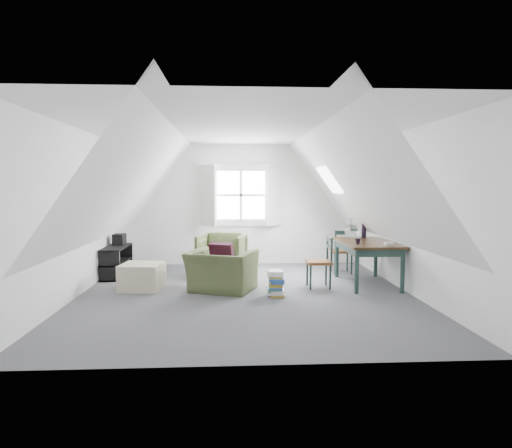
{
  "coord_description": "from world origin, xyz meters",
  "views": [
    {
      "loc": [
        -0.23,
        -6.79,
        1.64
      ],
      "look_at": [
        0.19,
        0.6,
        1.02
      ],
      "focal_mm": 32.0,
      "sensor_mm": 36.0,
      "label": 1
    }
  ],
  "objects": [
    {
      "name": "slope_right",
      "position": [
        1.55,
        0.0,
        1.78
      ],
      "size": [
        3.19,
        5.5,
        4.48
      ],
      "primitive_type": "plane",
      "rotation": [
        0.0,
        -2.19,
        0.0
      ],
      "color": "white",
      "rests_on": "wall_right"
    },
    {
      "name": "electronics_box",
      "position": [
        -2.3,
        1.8,
        0.64
      ],
      "size": [
        0.21,
        0.28,
        0.22
      ],
      "primitive_type": "cube",
      "rotation": [
        0.0,
        0.0,
        -0.05
      ],
      "color": "black",
      "rests_on": "media_shelf"
    },
    {
      "name": "dining_table",
      "position": [
        2.05,
        0.59,
        0.62
      ],
      "size": [
        0.86,
        1.44,
        0.72
      ],
      "rotation": [
        0.0,
        0.0,
        0.04
      ],
      "color": "black",
      "rests_on": "floor"
    },
    {
      "name": "dining_chair_far",
      "position": [
        1.87,
        1.59,
        0.43
      ],
      "size": [
        0.39,
        0.39,
        0.83
      ],
      "rotation": [
        0.0,
        0.0,
        3.21
      ],
      "color": "brown",
      "rests_on": "floor"
    },
    {
      "name": "wall_left",
      "position": [
        -2.5,
        0.0,
        1.25
      ],
      "size": [
        0.0,
        5.5,
        5.5
      ],
      "primitive_type": "plane",
      "rotation": [
        1.57,
        0.0,
        1.57
      ],
      "color": "white",
      "rests_on": "ground"
    },
    {
      "name": "magazine_stack",
      "position": [
        0.45,
        -0.13,
        0.19
      ],
      "size": [
        0.29,
        0.34,
        0.38
      ],
      "rotation": [
        0.0,
        0.0,
        0.04
      ],
      "color": "#B29933",
      "rests_on": "floor"
    },
    {
      "name": "dormer_window",
      "position": [
        0.0,
        2.68,
        1.45
      ],
      "size": [
        1.71,
        0.35,
        1.3
      ],
      "color": "white",
      "rests_on": "wall_back"
    },
    {
      "name": "vase_twigs",
      "position": [
        2.15,
        1.14,
        0.87
      ],
      "size": [
        0.08,
        0.09,
        0.66
      ],
      "rotation": [
        0.0,
        0.0,
        -0.36
      ],
      "color": "black",
      "rests_on": "dining_table"
    },
    {
      "name": "throw_pillow",
      "position": [
        -0.36,
        0.41,
        0.56
      ],
      "size": [
        0.43,
        0.34,
        0.39
      ],
      "primitive_type": "cube",
      "rotation": [
        0.31,
        0.0,
        -0.37
      ],
      "color": "#390F1F",
      "rests_on": "armchair_near"
    },
    {
      "name": "media_shelf",
      "position": [
        -2.3,
        1.51,
        0.25
      ],
      "size": [
        0.36,
        1.07,
        0.55
      ],
      "rotation": [
        0.0,
        0.0,
        0.08
      ],
      "color": "black",
      "rests_on": "floor"
    },
    {
      "name": "slope_left",
      "position": [
        -1.55,
        0.0,
        1.78
      ],
      "size": [
        3.19,
        5.5,
        4.48
      ],
      "primitive_type": "plane",
      "rotation": [
        0.0,
        2.19,
        0.0
      ],
      "color": "white",
      "rests_on": "wall_left"
    },
    {
      "name": "ceiling",
      "position": [
        0.0,
        0.0,
        2.5
      ],
      "size": [
        5.5,
        5.5,
        0.0
      ],
      "primitive_type": "plane",
      "rotation": [
        3.14,
        0.0,
        0.0
      ],
      "color": "white",
      "rests_on": "wall_back"
    },
    {
      "name": "dining_chair_near",
      "position": [
        1.23,
        0.41,
        0.43
      ],
      "size": [
        0.39,
        0.39,
        0.83
      ],
      "rotation": [
        0.0,
        0.0,
        -1.76
      ],
      "color": "brown",
      "rests_on": "floor"
    },
    {
      "name": "armchair_far",
      "position": [
        -0.38,
        1.6,
        0.0
      ],
      "size": [
        0.98,
        1.0,
        0.76
      ],
      "primitive_type": "imported",
      "rotation": [
        0.0,
        0.0,
        -0.23
      ],
      "color": "#424D2A",
      "rests_on": "floor"
    },
    {
      "name": "skylight",
      "position": [
        1.55,
        1.3,
        1.75
      ],
      "size": [
        0.35,
        0.75,
        0.47
      ],
      "primitive_type": "cube",
      "rotation": [
        0.0,
        0.95,
        0.0
      ],
      "color": "white",
      "rests_on": "slope_right"
    },
    {
      "name": "armchair_near",
      "position": [
        -0.36,
        0.26,
        0.0
      ],
      "size": [
        1.21,
        1.14,
        0.63
      ],
      "primitive_type": "imported",
      "rotation": [
        0.0,
        0.0,
        2.77
      ],
      "color": "#424D2A",
      "rests_on": "floor"
    },
    {
      "name": "paper_box",
      "position": [
        2.25,
        0.14,
        0.74
      ],
      "size": [
        0.14,
        0.1,
        0.04
      ],
      "primitive_type": "cube",
      "rotation": [
        0.0,
        0.0,
        0.07
      ],
      "color": "white",
      "rests_on": "dining_table"
    },
    {
      "name": "wall_back",
      "position": [
        0.0,
        2.75,
        1.25
      ],
      "size": [
        5.0,
        0.0,
        5.0
      ],
      "primitive_type": "plane",
      "rotation": [
        1.57,
        0.0,
        0.0
      ],
      "color": "white",
      "rests_on": "ground"
    },
    {
      "name": "ottoman",
      "position": [
        -1.63,
        0.44,
        0.21
      ],
      "size": [
        0.69,
        0.69,
        0.41
      ],
      "primitive_type": "cube",
      "rotation": [
        0.0,
        0.0,
        -0.13
      ],
      "color": "#B9A98D",
      "rests_on": "floor"
    },
    {
      "name": "floor",
      "position": [
        0.0,
        0.0,
        0.0
      ],
      "size": [
        5.5,
        5.5,
        0.0
      ],
      "primitive_type": "plane",
      "color": "#4F4F54",
      "rests_on": "ground"
    },
    {
      "name": "cup",
      "position": [
        1.8,
        0.29,
        0.72
      ],
      "size": [
        0.11,
        0.11,
        0.08
      ],
      "primitive_type": "imported",
      "rotation": [
        0.0,
        0.0,
        0.27
      ],
      "color": "black",
      "rests_on": "dining_table"
    },
    {
      "name": "demijohn",
      "position": [
        1.9,
        1.04,
        0.86
      ],
      "size": [
        0.25,
        0.25,
        0.35
      ],
      "rotation": [
        0.0,
        0.0,
        -0.31
      ],
      "color": "silver",
      "rests_on": "dining_table"
    },
    {
      "name": "wall_front",
      "position": [
        0.0,
        -2.75,
        1.25
      ],
      "size": [
        5.0,
        0.0,
        5.0
      ],
      "primitive_type": "plane",
      "rotation": [
        -1.57,
        0.0,
        0.0
      ],
      "color": "white",
      "rests_on": "ground"
    },
    {
      "name": "wall_right",
      "position": [
        2.5,
        0.0,
        1.25
      ],
      "size": [
        0.0,
        5.5,
        5.5
      ],
      "primitive_type": "plane",
      "rotation": [
        1.57,
        0.0,
        -1.57
      ],
      "color": "white",
      "rests_on": "ground"
    }
  ]
}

